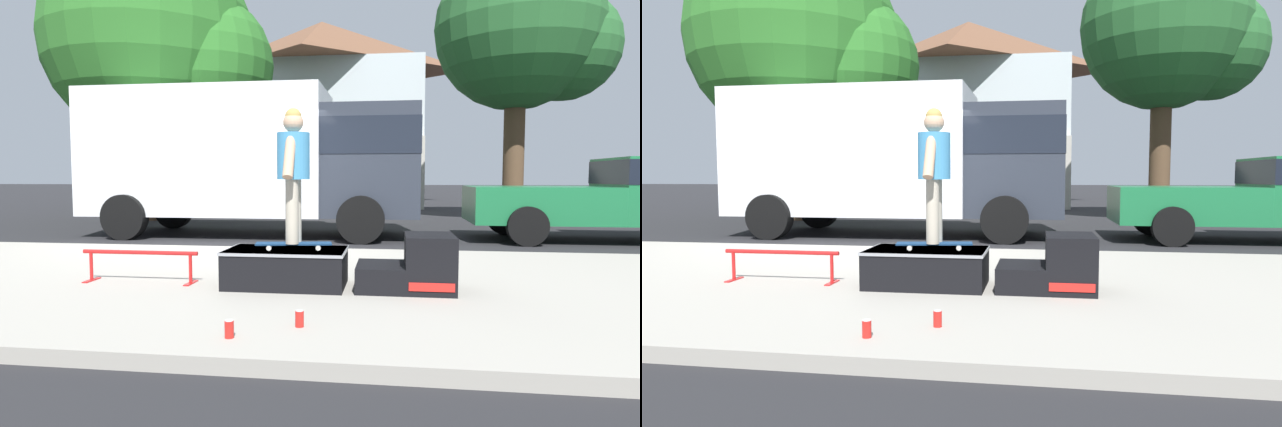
% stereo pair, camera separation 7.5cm
% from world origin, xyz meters
% --- Properties ---
extents(ground_plane, '(140.00, 140.00, 0.00)m').
position_xyz_m(ground_plane, '(0.00, 0.00, 0.00)').
color(ground_plane, black).
extents(sidewalk_slab, '(50.00, 5.00, 0.12)m').
position_xyz_m(sidewalk_slab, '(0.00, -3.00, 0.06)').
color(sidewalk_slab, gray).
rests_on(sidewalk_slab, ground).
extents(skate_box, '(1.24, 0.74, 0.39)m').
position_xyz_m(skate_box, '(1.42, -3.36, 0.33)').
color(skate_box, black).
rests_on(skate_box, sidewalk_slab).
extents(kicker_ramp, '(0.96, 0.69, 0.56)m').
position_xyz_m(kicker_ramp, '(2.72, -3.36, 0.35)').
color(kicker_ramp, black).
rests_on(kicker_ramp, sidewalk_slab).
extents(grind_rail, '(1.29, 0.28, 0.34)m').
position_xyz_m(grind_rail, '(-0.18, -3.38, 0.37)').
color(grind_rail, red).
rests_on(grind_rail, sidewalk_slab).
extents(skateboard, '(0.80, 0.33, 0.07)m').
position_xyz_m(skateboard, '(1.49, -3.37, 0.56)').
color(skateboard, navy).
rests_on(skateboard, skate_box).
extents(skater_kid, '(0.33, 0.71, 1.37)m').
position_xyz_m(skater_kid, '(1.49, -3.37, 1.38)').
color(skater_kid, '#B7AD99').
rests_on(skater_kid, skateboard).
extents(soda_can, '(0.07, 0.07, 0.13)m').
position_xyz_m(soda_can, '(1.36, -5.11, 0.18)').
color(soda_can, red).
rests_on(soda_can, sidewalk_slab).
extents(soda_can_b, '(0.07, 0.07, 0.13)m').
position_xyz_m(soda_can_b, '(1.81, -4.78, 0.18)').
color(soda_can_b, red).
rests_on(soda_can_b, sidewalk_slab).
extents(box_truck, '(6.91, 2.63, 3.05)m').
position_xyz_m(box_truck, '(-0.39, 2.20, 1.70)').
color(box_truck, silver).
rests_on(box_truck, ground).
extents(pickup_truck_green, '(5.70, 2.09, 1.61)m').
position_xyz_m(pickup_truck_green, '(7.05, 2.04, 0.89)').
color(pickup_truck_green, '#196638').
rests_on(pickup_truck_green, ground).
extents(street_tree_main, '(6.43, 5.84, 8.00)m').
position_xyz_m(street_tree_main, '(-3.93, 5.50, 4.91)').
color(street_tree_main, brown).
rests_on(street_tree_main, ground).
extents(street_tree_neighbour, '(4.89, 4.45, 7.54)m').
position_xyz_m(street_tree_neighbour, '(6.12, 6.43, 5.16)').
color(street_tree_neighbour, brown).
rests_on(street_tree_neighbour, ground).
extents(house_behind, '(9.54, 8.23, 8.40)m').
position_xyz_m(house_behind, '(-0.74, 15.48, 4.24)').
color(house_behind, silver).
rests_on(house_behind, ground).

